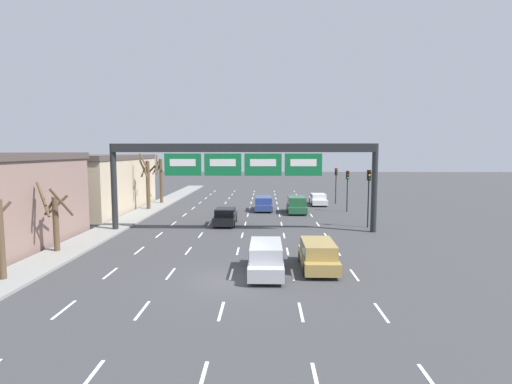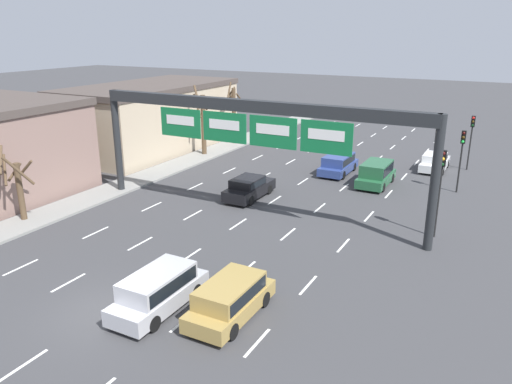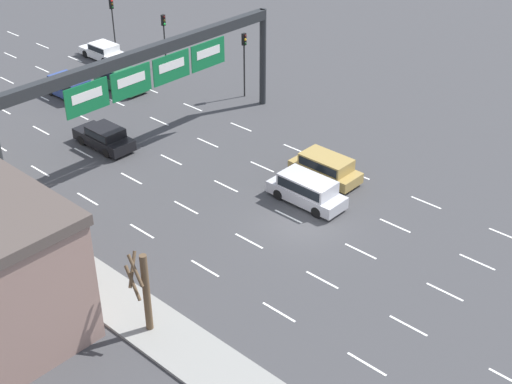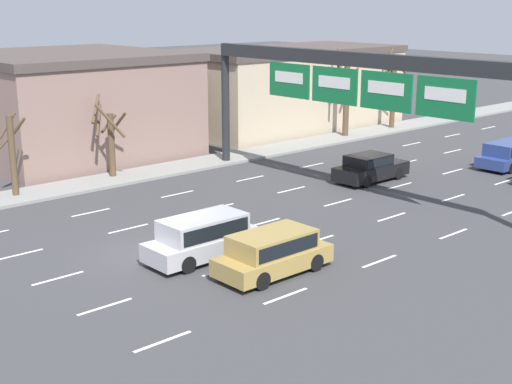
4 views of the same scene
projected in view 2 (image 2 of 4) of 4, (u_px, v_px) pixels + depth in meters
The scene contains 16 objects.
ground_plane at pixel (106, 311), 20.77m from camera, with size 220.00×220.00×0.00m, color #3D3D3F.
lane_dashes at pixel (257, 211), 32.09m from camera, with size 13.32×67.00×0.01m.
sign_gantry at pixel (250, 122), 29.48m from camera, with size 21.88×0.70×7.23m.
building_far at pixel (152, 117), 48.23m from camera, with size 8.91×18.20×6.21m.
suv_green at pixel (376, 173), 37.16m from camera, with size 1.99×4.49×1.78m.
suv_blue at pixel (338, 163), 40.25m from camera, with size 1.97×4.63×1.56m.
suv_silver at pixel (158, 289), 20.65m from camera, with size 1.87×4.75×1.69m.
car_black at pixel (249, 187), 34.39m from camera, with size 1.86×4.57×1.51m.
suv_gold at pixel (230, 297), 20.11m from camera, with size 1.93×4.46×1.58m.
car_white at pixel (435, 161), 41.26m from camera, with size 1.88×4.49×1.41m.
traffic_light_near_gantry at pixel (462, 149), 34.84m from camera, with size 0.30×0.35×4.49m.
traffic_light_mid_block at pixel (441, 176), 27.06m from camera, with size 0.30×0.35×5.01m.
traffic_light_far_end at pixel (472, 132), 40.60m from camera, with size 0.30×0.35×4.50m.
tree_bare_closest at pixel (17, 183), 29.67m from camera, with size 2.28×1.97×4.52m.
tree_bare_second at pixel (203, 120), 45.34m from camera, with size 1.84×1.85×6.25m.
tree_bare_third at pixel (233, 111), 49.80m from camera, with size 1.78×1.66×6.03m.
Camera 2 is at (14.06, -13.12, 11.19)m, focal length 35.00 mm.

